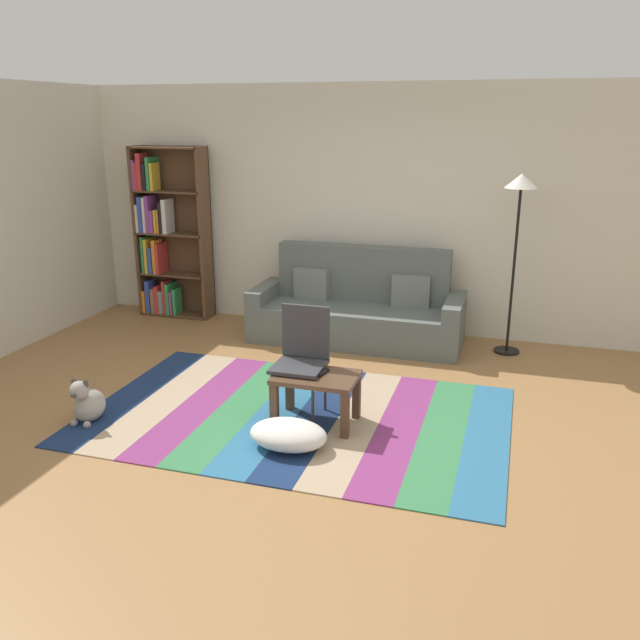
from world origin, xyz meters
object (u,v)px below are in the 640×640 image
couch (358,310)px  coffee_table (316,385)px  bookshelf (164,237)px  dog (88,403)px  tv_remote (322,373)px  folding_chair (302,352)px  standing_lamp (519,205)px  pouf (288,435)px

couch → coffee_table: (0.18, -2.10, -0.01)m
bookshelf → coffee_table: (2.65, -2.38, -0.64)m
dog → coffee_table: bearing=15.8°
bookshelf → coffee_table: 3.62m
couch → bookshelf: bearing=173.5°
dog → tv_remote: tv_remote is taller
folding_chair → bookshelf: bearing=-162.3°
bookshelf → dog: (0.89, -2.88, -0.81)m
standing_lamp → couch: bearing=-177.4°
bookshelf → coffee_table: bookshelf is taller
couch → standing_lamp: standing_lamp is taller
pouf → tv_remote: bearing=77.2°
couch → pouf: bearing=-87.6°
couch → tv_remote: (0.22, -2.06, 0.09)m
bookshelf → standing_lamp: size_ratio=1.11×
couch → standing_lamp: bearing=2.6°
dog → folding_chair: (1.59, 0.66, 0.37)m
standing_lamp → tv_remote: size_ratio=12.17×
coffee_table → tv_remote: 0.11m
pouf → dog: 1.69m
standing_lamp → tv_remote: 2.76m
standing_lamp → pouf: bearing=-119.3°
bookshelf → pouf: bookshelf is taller
standing_lamp → dog: bearing=-139.8°
dog → tv_remote: size_ratio=2.65×
bookshelf → folding_chair: size_ratio=2.25×
couch → standing_lamp: 1.98m
bookshelf → standing_lamp: bearing=-3.0°
pouf → tv_remote: size_ratio=3.90×
coffee_table → standing_lamp: 2.85m
couch → dog: size_ratio=5.69×
couch → dog: bearing=-121.3°
tv_remote → standing_lamp: bearing=69.0°
dog → bookshelf: bearing=107.1°
tv_remote → folding_chair: bearing=160.3°
bookshelf → tv_remote: bookshelf is taller
couch → tv_remote: bearing=-83.9°
couch → coffee_table: couch is taller
bookshelf → pouf: 3.93m
bookshelf → couch: bearing=-6.5°
bookshelf → dog: size_ratio=5.09×
standing_lamp → folding_chair: standing_lamp is taller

